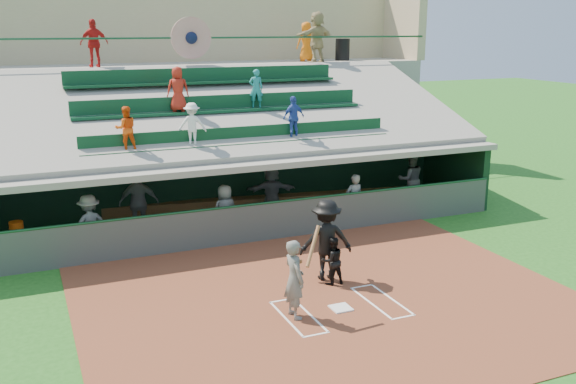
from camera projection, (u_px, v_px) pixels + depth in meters
name	position (u px, v px, depth m)	size (l,w,h in m)	color
ground	(341.00, 309.00, 14.01)	(100.00, 100.00, 0.00)	#1E5818
dirt_slab	(330.00, 300.00, 14.46)	(11.00, 9.00, 0.02)	brown
home_plate	(341.00, 308.00, 14.01)	(0.43, 0.43, 0.03)	white
batters_box_chalk	(341.00, 308.00, 14.01)	(2.65, 1.85, 0.01)	white
dugout_floor	(241.00, 224.00, 20.03)	(16.00, 3.50, 0.04)	gray
concourse_slab	(185.00, 123.00, 25.47)	(20.00, 3.00, 4.60)	gray
grandstand	(205.00, 135.00, 22.82)	(20.40, 10.40, 7.80)	#474C47
batter_at_plate	(295.00, 279.00, 13.41)	(0.85, 0.74, 1.95)	#565853
catcher	(332.00, 261.00, 15.23)	(0.57, 0.44, 1.17)	black
home_umpire	(326.00, 240.00, 15.45)	(1.28, 0.74, 1.99)	black
dugout_bench	(230.00, 206.00, 21.07)	(16.24, 0.49, 0.49)	brown
white_table	(20.00, 246.00, 17.00)	(0.73, 0.55, 0.64)	white
water_cooler	(16.00, 228.00, 16.84)	(0.36, 0.36, 0.36)	#EC550D
dugout_player_a	(90.00, 225.00, 17.12)	(1.07, 0.61, 1.65)	#60635D
dugout_player_b	(139.00, 203.00, 18.68)	(1.14, 0.47, 1.94)	#575954
dugout_player_c	(225.00, 211.00, 18.53)	(0.76, 0.50, 1.56)	#60625D
dugout_player_d	(272.00, 192.00, 20.44)	(1.58, 0.50, 1.71)	#555752
dugout_player_e	(354.00, 200.00, 19.71)	(0.58, 0.38, 1.60)	#5D615B
dugout_player_f	(411.00, 179.00, 21.85)	(0.88, 0.69, 1.82)	#525550
trash_bin	(342.00, 50.00, 27.14)	(0.60, 0.60, 0.91)	black
concourse_staff_a	(94.00, 43.00, 22.44)	(0.97, 0.41, 1.66)	red
concourse_staff_b	(306.00, 42.00, 26.24)	(0.78, 0.51, 1.59)	orange
concourse_staff_c	(317.00, 37.00, 25.51)	(1.85, 0.59, 2.00)	tan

